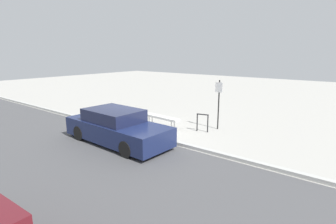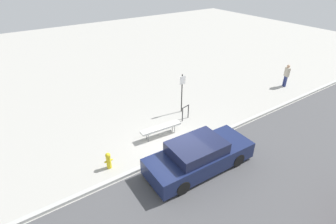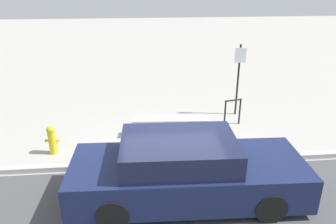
% 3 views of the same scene
% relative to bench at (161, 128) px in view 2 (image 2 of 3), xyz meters
% --- Properties ---
extents(ground_plane, '(60.00, 60.00, 0.00)m').
position_rel_bench_xyz_m(ground_plane, '(-0.03, -1.56, -0.47)').
color(ground_plane, '#ADAAA3').
extents(curb, '(60.00, 0.20, 0.13)m').
position_rel_bench_xyz_m(curb, '(-0.03, -1.56, -0.41)').
color(curb, '#B7B7B2').
rests_on(curb, ground_plane).
extents(bench, '(2.14, 0.53, 0.53)m').
position_rel_bench_xyz_m(bench, '(0.00, 0.00, 0.00)').
color(bench, gray).
rests_on(bench, ground_plane).
extents(bike_rack, '(0.55, 0.17, 0.83)m').
position_rel_bench_xyz_m(bike_rack, '(1.96, 0.56, 0.03)').
color(bike_rack, black).
rests_on(bike_rack, ground_plane).
extents(sign_post, '(0.36, 0.08, 2.30)m').
position_rel_bench_xyz_m(sign_post, '(2.31, 1.36, 0.91)').
color(sign_post, black).
rests_on(sign_post, ground_plane).
extents(fire_hydrant, '(0.36, 0.22, 0.77)m').
position_rel_bench_xyz_m(fire_hydrant, '(-3.07, -0.72, -0.07)').
color(fire_hydrant, gold).
rests_on(fire_hydrant, ground_plane).
extents(pedestrian, '(0.32, 0.40, 1.57)m').
position_rel_bench_xyz_m(pedestrian, '(10.35, 0.16, 0.36)').
color(pedestrian, navy).
rests_on(pedestrian, ground_plane).
extents(parked_car_near, '(4.68, 1.89, 1.34)m').
position_rel_bench_xyz_m(parked_car_near, '(0.04, -2.83, 0.15)').
color(parked_car_near, black).
rests_on(parked_car_near, ground_plane).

